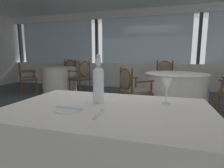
# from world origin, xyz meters

# --- Properties ---
(ground_plane) EXTENTS (13.88, 13.88, 0.00)m
(ground_plane) POSITION_xyz_m (0.00, 0.00, 0.00)
(ground_plane) COLOR #4C5156
(window_wall_far) EXTENTS (10.68, 0.14, 2.63)m
(window_wall_far) POSITION_xyz_m (-0.00, 3.60, 1.05)
(window_wall_far) COLOR silver
(window_wall_far) RESTS_ON ground_plane
(foreground_table) EXTENTS (1.37, 0.85, 0.75)m
(foreground_table) POSITION_xyz_m (0.28, -1.28, 0.38)
(foreground_table) COLOR white
(foreground_table) RESTS_ON ground_plane
(side_plate) EXTENTS (0.19, 0.19, 0.01)m
(side_plate) POSITION_xyz_m (0.06, -1.41, 0.76)
(side_plate) COLOR white
(side_plate) RESTS_ON foreground_table
(butter_knife) EXTENTS (0.19, 0.02, 0.00)m
(butter_knife) POSITION_xyz_m (0.06, -1.41, 0.76)
(butter_knife) COLOR silver
(butter_knife) RESTS_ON foreground_table
(dinner_fork) EXTENTS (0.03, 0.18, 0.00)m
(dinner_fork) POSITION_xyz_m (0.28, -1.44, 0.76)
(dinner_fork) COLOR silver
(dinner_fork) RESTS_ON foreground_table
(water_bottle) EXTENTS (0.08, 0.08, 0.36)m
(water_bottle) POSITION_xyz_m (0.18, -1.18, 0.90)
(water_bottle) COLOR white
(water_bottle) RESTS_ON foreground_table
(wine_glass) EXTENTS (0.08, 0.08, 0.19)m
(wine_glass) POSITION_xyz_m (0.66, -1.09, 0.89)
(wine_glass) COLOR white
(wine_glass) RESTS_ON foreground_table
(background_table_0) EXTENTS (1.25, 1.25, 0.75)m
(background_table_0) POSITION_xyz_m (0.90, 1.35, 0.38)
(background_table_0) COLOR white
(background_table_0) RESTS_ON ground_plane
(dining_chair_0_0) EXTENTS (0.65, 0.66, 0.90)m
(dining_chair_0_0) POSITION_xyz_m (0.11, 0.67, 0.53)
(dining_chair_0_0) COLOR brown
(dining_chair_0_0) RESTS_ON ground_plane
(dining_chair_0_2) EXTENTS (0.59, 0.54, 0.99)m
(dining_chair_0_2) POSITION_xyz_m (0.71, 2.38, 0.57)
(dining_chair_0_2) COLOR brown
(dining_chair_0_2) RESTS_ON ground_plane
(background_table_1) EXTENTS (1.07, 1.07, 0.75)m
(background_table_1) POSITION_xyz_m (-2.46, 2.34, 0.38)
(background_table_1) COLOR white
(background_table_1) RESTS_ON ground_plane
(dining_chair_1_0) EXTENTS (0.58, 0.62, 0.97)m
(dining_chair_1_0) POSITION_xyz_m (-1.54, 2.04, 0.57)
(dining_chair_1_0) COLOR brown
(dining_chair_1_0) RESTS_ON ground_plane
(dining_chair_1_1) EXTENTS (0.60, 0.55, 0.98)m
(dining_chair_1_1) POSITION_xyz_m (-2.66, 3.29, 0.56)
(dining_chair_1_1) COLOR brown
(dining_chair_1_1) RESTS_ON ground_plane
(dining_chair_1_2) EXTENTS (0.66, 0.66, 0.92)m
(dining_chair_1_2) POSITION_xyz_m (-3.17, 1.70, 0.54)
(dining_chair_1_2) COLOR brown
(dining_chair_1_2) RESTS_ON ground_plane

